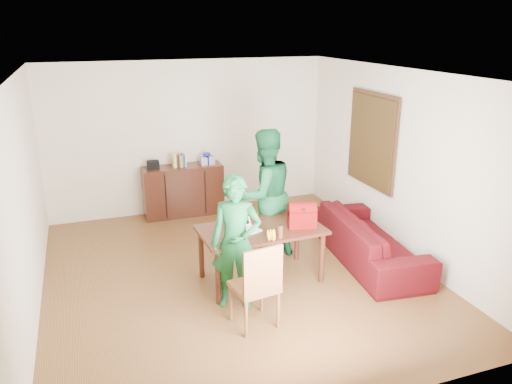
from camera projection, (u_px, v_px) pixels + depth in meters
name	position (u px, v px, depth m)	size (l,w,h in m)	color
room	(233.00, 181.00, 6.56)	(5.20, 5.70, 2.90)	#482512
table	(261.00, 235.00, 6.52)	(1.63, 0.96, 0.75)	black
chair	(255.00, 301.00, 5.62)	(0.53, 0.51, 1.04)	brown
person_near	(236.00, 243.00, 5.88)	(0.60, 0.39, 1.65)	#135728
person_far	(264.00, 195.00, 7.13)	(0.93, 0.72, 1.91)	#12542C
laptop	(246.00, 228.00, 6.37)	(0.41, 0.35, 0.25)	white
bananas	(271.00, 238.00, 6.11)	(0.15, 0.09, 0.06)	gold
bottle	(280.00, 231.00, 6.17)	(0.06, 0.06, 0.18)	#612A16
red_bag	(302.00, 217.00, 6.50)	(0.36, 0.21, 0.27)	#6D0907
sofa	(370.00, 239.00, 7.18)	(2.26, 0.88, 0.66)	#3F0A08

